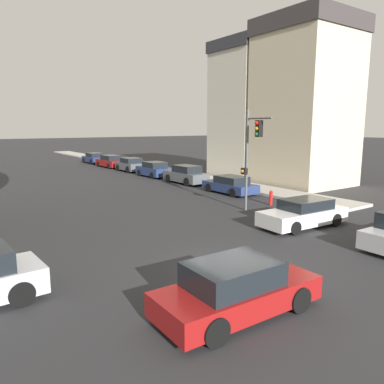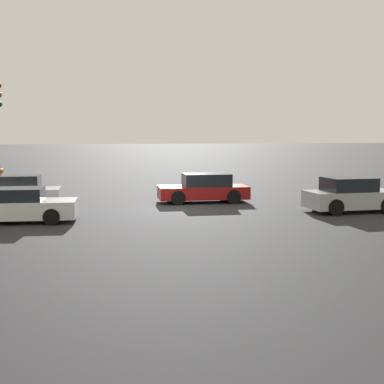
{
  "view_description": "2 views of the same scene",
  "coord_description": "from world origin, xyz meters",
  "px_view_note": "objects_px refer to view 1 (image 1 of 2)",
  "views": [
    {
      "loc": [
        -7.94,
        -8.93,
        4.83
      ],
      "look_at": [
        0.79,
        3.51,
        2.15
      ],
      "focal_mm": 35.0,
      "sensor_mm": 36.0,
      "label": 1
    },
    {
      "loc": [
        3.67,
        24.03,
        3.48
      ],
      "look_at": [
        0.04,
        4.44,
        1.27
      ],
      "focal_mm": 50.0,
      "sensor_mm": 36.0,
      "label": 2
    }
  ],
  "objects_px": {
    "parked_car_1": "(186,175)",
    "parked_car_4": "(110,162)",
    "traffic_signal": "(252,147)",
    "parked_car_3": "(131,165)",
    "parked_car_0": "(230,185)",
    "fire_hydrant": "(271,197)",
    "parked_car_5": "(94,158)",
    "crossing_car_1": "(303,213)",
    "crossing_car_2": "(236,289)",
    "parked_car_2": "(154,170)"
  },
  "relations": [
    {
      "from": "crossing_car_2",
      "to": "fire_hydrant",
      "type": "height_order",
      "value": "crossing_car_2"
    },
    {
      "from": "parked_car_4",
      "to": "fire_hydrant",
      "type": "distance_m",
      "value": 26.09
    },
    {
      "from": "crossing_car_2",
      "to": "parked_car_4",
      "type": "height_order",
      "value": "crossing_car_2"
    },
    {
      "from": "crossing_car_1",
      "to": "crossing_car_2",
      "type": "relative_size",
      "value": 1.04
    },
    {
      "from": "crossing_car_1",
      "to": "traffic_signal",
      "type": "bearing_deg",
      "value": -88.44
    },
    {
      "from": "parked_car_5",
      "to": "traffic_signal",
      "type": "bearing_deg",
      "value": 173.35
    },
    {
      "from": "traffic_signal",
      "to": "parked_car_0",
      "type": "relative_size",
      "value": 1.32
    },
    {
      "from": "parked_car_0",
      "to": "fire_hydrant",
      "type": "bearing_deg",
      "value": 171.71
    },
    {
      "from": "crossing_car_1",
      "to": "parked_car_0",
      "type": "xyz_separation_m",
      "value": [
        3.07,
        8.98,
        -0.03
      ]
    },
    {
      "from": "parked_car_1",
      "to": "parked_car_3",
      "type": "height_order",
      "value": "parked_car_1"
    },
    {
      "from": "traffic_signal",
      "to": "parked_car_4",
      "type": "xyz_separation_m",
      "value": [
        2.8,
        26.69,
        -2.99
      ]
    },
    {
      "from": "fire_hydrant",
      "to": "parked_car_2",
      "type": "bearing_deg",
      "value": 87.84
    },
    {
      "from": "parked_car_5",
      "to": "fire_hydrant",
      "type": "distance_m",
      "value": 31.88
    },
    {
      "from": "parked_car_4",
      "to": "parked_car_3",
      "type": "bearing_deg",
      "value": -179.29
    },
    {
      "from": "crossing_car_2",
      "to": "parked_car_0",
      "type": "xyz_separation_m",
      "value": [
        11.56,
        13.62,
        -0.07
      ]
    },
    {
      "from": "parked_car_1",
      "to": "parked_car_2",
      "type": "xyz_separation_m",
      "value": [
        -0.1,
        5.32,
        -0.05
      ]
    },
    {
      "from": "parked_car_4",
      "to": "fire_hydrant",
      "type": "relative_size",
      "value": 5.17
    },
    {
      "from": "parked_car_1",
      "to": "crossing_car_2",
      "type": "bearing_deg",
      "value": 147.47
    },
    {
      "from": "parked_car_0",
      "to": "fire_hydrant",
      "type": "xyz_separation_m",
      "value": [
        -0.63,
        -4.57,
        -0.12
      ]
    },
    {
      "from": "crossing_car_1",
      "to": "parked_car_4",
      "type": "distance_m",
      "value": 30.63
    },
    {
      "from": "parked_car_1",
      "to": "parked_car_4",
      "type": "distance_m",
      "value": 15.67
    },
    {
      "from": "parked_car_2",
      "to": "traffic_signal",
      "type": "bearing_deg",
      "value": 168.58
    },
    {
      "from": "traffic_signal",
      "to": "parked_car_3",
      "type": "relative_size",
      "value": 1.49
    },
    {
      "from": "parked_car_0",
      "to": "parked_car_3",
      "type": "height_order",
      "value": "parked_car_3"
    },
    {
      "from": "parked_car_2",
      "to": "parked_car_3",
      "type": "distance_m",
      "value": 5.26
    },
    {
      "from": "traffic_signal",
      "to": "parked_car_3",
      "type": "distance_m",
      "value": 22.01
    },
    {
      "from": "parked_car_3",
      "to": "fire_hydrant",
      "type": "bearing_deg",
      "value": 177.24
    },
    {
      "from": "traffic_signal",
      "to": "fire_hydrant",
      "type": "distance_m",
      "value": 4.0
    },
    {
      "from": "parked_car_0",
      "to": "parked_car_4",
      "type": "distance_m",
      "value": 21.51
    },
    {
      "from": "traffic_signal",
      "to": "crossing_car_1",
      "type": "distance_m",
      "value": 4.86
    },
    {
      "from": "parked_car_4",
      "to": "parked_car_5",
      "type": "bearing_deg",
      "value": -3.89
    },
    {
      "from": "crossing_car_2",
      "to": "parked_car_0",
      "type": "bearing_deg",
      "value": 50.56
    },
    {
      "from": "parked_car_5",
      "to": "fire_hydrant",
      "type": "xyz_separation_m",
      "value": [
        -0.66,
        -31.87,
        -0.17
      ]
    },
    {
      "from": "parked_car_3",
      "to": "parked_car_0",
      "type": "bearing_deg",
      "value": 178.93
    },
    {
      "from": "crossing_car_2",
      "to": "parked_car_2",
      "type": "distance_m",
      "value": 27.33
    },
    {
      "from": "parked_car_4",
      "to": "parked_car_5",
      "type": "height_order",
      "value": "parked_car_4"
    },
    {
      "from": "parked_car_3",
      "to": "parked_car_5",
      "type": "bearing_deg",
      "value": -0.82
    },
    {
      "from": "parked_car_3",
      "to": "parked_car_4",
      "type": "relative_size",
      "value": 0.81
    },
    {
      "from": "crossing_car_1",
      "to": "crossing_car_2",
      "type": "bearing_deg",
      "value": 31.68
    },
    {
      "from": "crossing_car_1",
      "to": "parked_car_2",
      "type": "height_order",
      "value": "parked_car_2"
    },
    {
      "from": "parked_car_1",
      "to": "fire_hydrant",
      "type": "xyz_separation_m",
      "value": [
        -0.69,
        -10.42,
        -0.25
      ]
    },
    {
      "from": "crossing_car_2",
      "to": "crossing_car_1",
      "type": "bearing_deg",
      "value": 29.56
    },
    {
      "from": "parked_car_0",
      "to": "crossing_car_1",
      "type": "bearing_deg",
      "value": 160.68
    },
    {
      "from": "parked_car_3",
      "to": "parked_car_1",
      "type": "bearing_deg",
      "value": 179.16
    },
    {
      "from": "traffic_signal",
      "to": "fire_hydrant",
      "type": "height_order",
      "value": "traffic_signal"
    },
    {
      "from": "traffic_signal",
      "to": "parked_car_1",
      "type": "height_order",
      "value": "traffic_signal"
    },
    {
      "from": "parked_car_3",
      "to": "parked_car_5",
      "type": "relative_size",
      "value": 0.93
    },
    {
      "from": "parked_car_2",
      "to": "parked_car_3",
      "type": "bearing_deg",
      "value": -2.14
    },
    {
      "from": "traffic_signal",
      "to": "parked_car_1",
      "type": "xyz_separation_m",
      "value": [
        3.04,
        11.02,
        -2.94
      ]
    },
    {
      "from": "parked_car_1",
      "to": "parked_car_3",
      "type": "relative_size",
      "value": 1.16
    }
  ]
}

